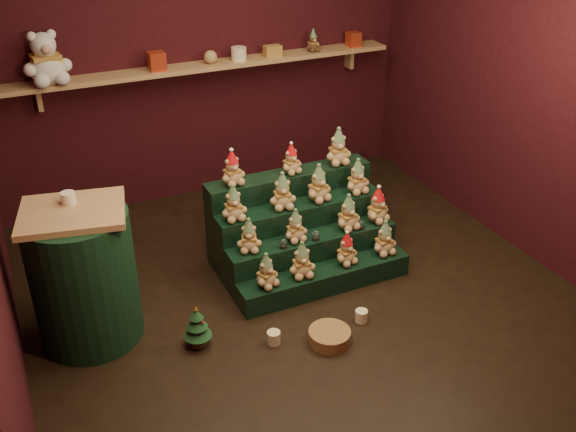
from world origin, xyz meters
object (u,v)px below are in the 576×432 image
riser_tier_front (325,279)px  side_table (84,276)px  white_bear (44,51)px  snow_globe_b (316,235)px  snow_globe_a (283,243)px  mug_right (361,316)px  brown_bear (313,41)px  wicker_basket (329,336)px  mini_christmas_tree (197,327)px  mug_left (274,338)px  snow_globe_c (361,225)px

riser_tier_front → side_table: size_ratio=1.40×
white_bear → snow_globe_b: bearing=-54.2°
snow_globe_a → mug_right: bearing=-62.0°
white_bear → brown_bear: 2.43m
side_table → mug_right: bearing=-9.2°
white_bear → brown_bear: size_ratio=2.66×
wicker_basket → snow_globe_a: bearing=91.2°
mini_christmas_tree → wicker_basket: bearing=-22.6°
snow_globe_a → mug_left: size_ratio=0.82×
mini_christmas_tree → mug_right: size_ratio=3.64×
snow_globe_a → white_bear: white_bear is taller
side_table → mug_right: (1.78, -0.67, -0.45)m
riser_tier_front → mug_left: 0.75m
snow_globe_c → riser_tier_front: bearing=-158.1°
snow_globe_b → mug_left: (-0.62, -0.58, -0.35)m
wicker_basket → brown_bear: (1.09, 2.46, 1.38)m
mug_left → wicker_basket: 0.39m
mug_left → wicker_basket: bearing=-22.9°
snow_globe_c → mug_right: size_ratio=0.84×
white_bear → brown_bear: white_bear is taller
mini_christmas_tree → mug_right: mini_christmas_tree is taller
riser_tier_front → mug_left: riser_tier_front is taller
riser_tier_front → side_table: bearing=173.2°
mug_left → mug_right: size_ratio=1.04×
mug_right → white_bear: (-1.65, 2.36, 1.55)m
riser_tier_front → wicker_basket: bearing=-114.9°
snow_globe_a → mug_left: bearing=-120.3°
side_table → mug_right: side_table is taller
snow_globe_c → wicker_basket: bearing=-132.2°
snow_globe_a → snow_globe_c: (0.68, 0.00, -0.00)m
side_table → mini_christmas_tree: size_ratio=3.02×
mini_christmas_tree → snow_globe_b: bearing=19.3°
riser_tier_front → snow_globe_b: bearing=91.8°
mug_left → white_bear: (-0.98, 2.31, 1.54)m
mug_left → side_table: bearing=150.6°
snow_globe_c → side_table: bearing=178.8°
side_table → mug_left: size_ratio=10.61×
mug_right → snow_globe_a: bearing=118.0°
snow_globe_c → brown_bear: bearing=76.0°
mug_left → brown_bear: brown_bear is taller
brown_bear → mug_left: bearing=-126.5°
riser_tier_front → wicker_basket: riser_tier_front is taller
snow_globe_b → riser_tier_front: bearing=-88.2°
riser_tier_front → mug_right: 0.47m
side_table → white_bear: (0.13, 1.69, 1.10)m
snow_globe_b → mini_christmas_tree: 1.18m
riser_tier_front → mug_left: size_ratio=14.89×
side_table → wicker_basket: bearing=-16.5°
wicker_basket → brown_bear: brown_bear is taller
snow_globe_b → side_table: (-1.72, 0.05, 0.09)m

